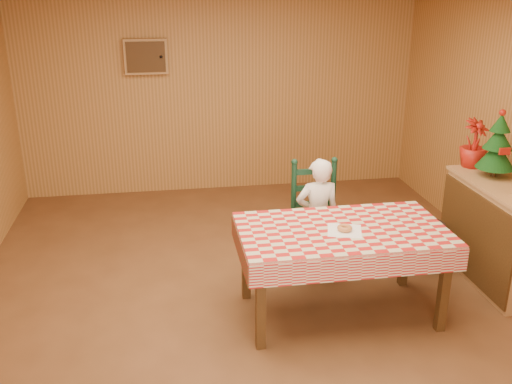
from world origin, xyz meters
TOP-DOWN VIEW (x-y plane):
  - ground at (0.00, 0.00)m, footprint 6.00×6.00m
  - cabin_walls at (-0.00, 0.53)m, footprint 5.10×6.05m
  - dining_table at (0.62, -0.25)m, footprint 1.66×0.96m
  - ladder_chair at (0.62, 0.54)m, footprint 0.44×0.40m
  - seated_child at (0.62, 0.48)m, footprint 0.41×0.27m
  - napkin at (0.62, -0.30)m, footprint 0.32×0.32m
  - donut at (0.62, -0.30)m, footprint 0.15×0.15m
  - shelf_unit at (2.21, 0.07)m, footprint 0.54×1.24m
  - christmas_tree at (2.22, 0.32)m, footprint 0.34×0.34m
  - flower_arrangement at (2.17, 0.62)m, footprint 0.34×0.34m
  - storage_bin at (1.67, 0.49)m, footprint 0.48×0.48m

SIDE VIEW (x-z plane):
  - ground at x=0.00m, z-range 0.00..0.00m
  - storage_bin at x=1.67m, z-range 0.00..0.42m
  - shelf_unit at x=2.21m, z-range 0.00..0.93m
  - ladder_chair at x=0.62m, z-range -0.04..1.04m
  - seated_child at x=0.62m, z-range 0.00..1.12m
  - dining_table at x=0.62m, z-range 0.30..1.07m
  - napkin at x=0.62m, z-range 0.77..0.77m
  - donut at x=0.62m, z-range 0.77..0.81m
  - flower_arrangement at x=2.17m, z-range 0.93..1.39m
  - christmas_tree at x=2.22m, z-range 0.90..1.52m
  - cabin_walls at x=0.00m, z-range 0.50..3.15m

